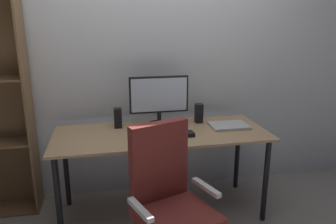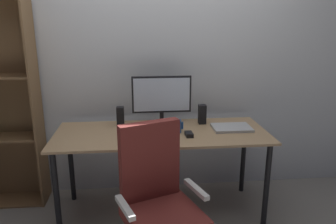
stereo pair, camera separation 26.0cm
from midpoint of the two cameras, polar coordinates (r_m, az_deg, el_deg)
name	(u,v)px [view 2 (the right image)]	position (r m, az deg, el deg)	size (l,w,h in m)	color
ground_plane	(162,211)	(2.99, 1.55, -17.11)	(12.00, 12.00, 0.00)	gray
back_wall	(157,57)	(3.04, 0.50, 9.69)	(6.40, 0.10, 2.60)	silver
desk	(162,141)	(2.69, 1.65, -5.18)	(1.74, 0.69, 0.74)	tan
monitor	(162,97)	(2.79, 1.54, 2.57)	(0.51, 0.20, 0.43)	black
keyboard	(160,137)	(2.52, 1.55, -4.53)	(0.29, 0.11, 0.02)	silver
mouse	(189,134)	(2.58, 6.61, -3.97)	(0.06, 0.10, 0.03)	black
coffee_mug	(177,126)	(2.64, 4.41, -2.55)	(0.09, 0.07, 0.11)	#285193
laptop	(232,128)	(2.81, 13.75, -2.73)	(0.32, 0.23, 0.02)	#B7BABC
speaker_left	(120,116)	(2.80, -5.76, -0.83)	(0.06, 0.07, 0.17)	black
speaker_right	(202,114)	(2.89, 8.61, -0.43)	(0.06, 0.07, 0.17)	black
office_chair	(159,211)	(2.14, 1.99, -17.04)	(0.58, 0.58, 1.01)	silver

